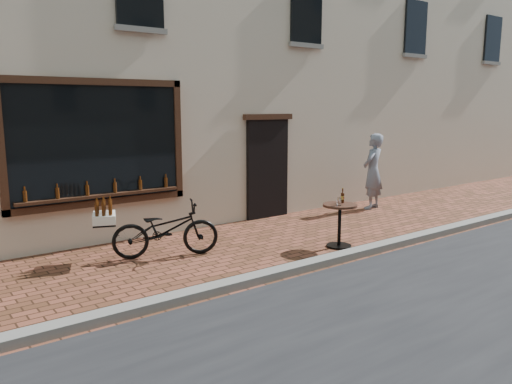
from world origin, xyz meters
TOP-DOWN VIEW (x-y plane):
  - ground at (0.00, 0.00)m, footprint 90.00×90.00m
  - kerb at (0.00, 0.20)m, footprint 90.00×0.25m
  - cargo_bicycle at (-1.33, 2.13)m, footprint 2.09×1.24m
  - bistro_table at (1.46, 0.79)m, footprint 0.61×0.61m
  - pedestrian at (4.57, 2.70)m, footprint 0.77×0.62m

SIDE VIEW (x-z plane):
  - ground at x=0.00m, z-range 0.00..0.00m
  - kerb at x=0.00m, z-range 0.00..0.12m
  - cargo_bicycle at x=-1.33m, z-range -0.02..0.96m
  - bistro_table at x=1.46m, z-range 0.04..1.08m
  - pedestrian at x=4.57m, z-range 0.00..1.84m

